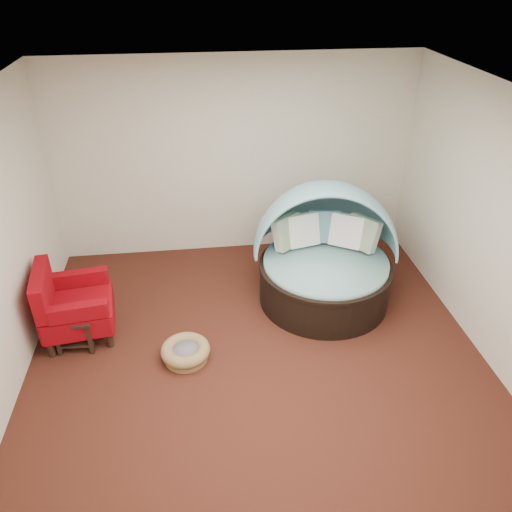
{
  "coord_description": "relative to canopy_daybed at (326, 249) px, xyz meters",
  "views": [
    {
      "loc": [
        -0.55,
        -4.09,
        3.87
      ],
      "look_at": [
        0.05,
        0.6,
        0.97
      ],
      "focal_mm": 35.0,
      "sensor_mm": 36.0,
      "label": 1
    }
  ],
  "objects": [
    {
      "name": "floor",
      "position": [
        -0.99,
        -1.09,
        -0.7
      ],
      "size": [
        5.0,
        5.0,
        0.0
      ],
      "primitive_type": "plane",
      "color": "#4A2015",
      "rests_on": "ground"
    },
    {
      "name": "wall_back",
      "position": [
        -0.99,
        1.41,
        0.7
      ],
      "size": [
        5.0,
        0.0,
        5.0
      ],
      "primitive_type": "plane",
      "rotation": [
        1.57,
        0.0,
        0.0
      ],
      "color": "beige",
      "rests_on": "floor"
    },
    {
      "name": "wall_front",
      "position": [
        -0.99,
        -3.59,
        0.7
      ],
      "size": [
        5.0,
        0.0,
        5.0
      ],
      "primitive_type": "plane",
      "rotation": [
        -1.57,
        0.0,
        0.0
      ],
      "color": "beige",
      "rests_on": "floor"
    },
    {
      "name": "wall_right",
      "position": [
        1.51,
        -1.09,
        0.7
      ],
      "size": [
        0.0,
        5.0,
        5.0
      ],
      "primitive_type": "plane",
      "rotation": [
        1.57,
        0.0,
        -1.57
      ],
      "color": "beige",
      "rests_on": "floor"
    },
    {
      "name": "ceiling",
      "position": [
        -0.99,
        -1.09,
        2.1
      ],
      "size": [
        5.0,
        5.0,
        0.0
      ],
      "primitive_type": "plane",
      "rotation": [
        3.14,
        0.0,
        0.0
      ],
      "color": "white",
      "rests_on": "wall_back"
    },
    {
      "name": "canopy_daybed",
      "position": [
        0.0,
        0.0,
        0.0
      ],
      "size": [
        1.94,
        1.89,
        1.52
      ],
      "rotation": [
        0.0,
        0.0,
        -0.15
      ],
      "color": "black",
      "rests_on": "floor"
    },
    {
      "name": "pet_basket",
      "position": [
        -1.79,
        -0.99,
        -0.6
      ],
      "size": [
        0.7,
        0.7,
        0.19
      ],
      "rotation": [
        0.0,
        0.0,
        -0.34
      ],
      "color": "olive",
      "rests_on": "floor"
    },
    {
      "name": "red_armchair",
      "position": [
        -3.05,
        -0.41,
        -0.28
      ],
      "size": [
        0.88,
        0.89,
        0.93
      ],
      "rotation": [
        0.0,
        0.0,
        0.13
      ],
      "color": "black",
      "rests_on": "floor"
    },
    {
      "name": "side_table",
      "position": [
        -2.99,
        -0.58,
        -0.43
      ],
      "size": [
        0.47,
        0.47,
        0.43
      ],
      "rotation": [
        0.0,
        0.0,
        -0.07
      ],
      "color": "black",
      "rests_on": "floor"
    }
  ]
}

